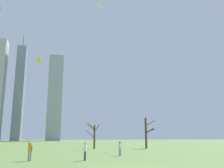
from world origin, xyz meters
name	(u,v)px	position (x,y,z in m)	size (l,w,h in m)	color
kite_flyer_midfield_right_white	(90,107)	(-1.55, 9.54, 5.17)	(3.47, 9.06, 21.15)	#33384C
kite_flyer_midfield_center_blue	(21,110)	(-8.31, 10.13, 4.78)	(6.16, 8.72, 19.06)	gray
bystander_strolling_midfield	(120,148)	(2.36, 12.52, 0.90)	(0.37, 0.41, 1.62)	gray
distant_kite_low_near_trees_yellow	(37,65)	(-8.63, 27.34, 14.35)	(4.42, 0.77, 15.89)	yellow
bare_tree_far_right_edge	(94,135)	(2.06, 30.77, 2.56)	(2.84, 2.26, 4.70)	brown
bare_tree_right_of_center	(146,132)	(12.00, 29.82, 2.97)	(2.04, 2.21, 5.74)	#4C3828
skyline_tall_tower	(55,98)	(-6.57, 136.80, 25.52)	(8.44, 10.95, 51.04)	#9EA3AD
skyline_short_annex	(19,92)	(-28.40, 145.37, 29.48)	(5.46, 9.47, 67.21)	gray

